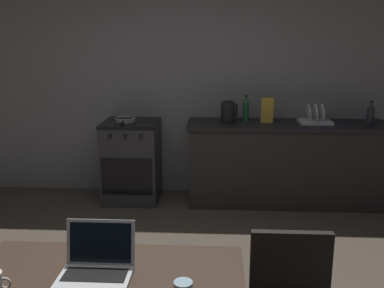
# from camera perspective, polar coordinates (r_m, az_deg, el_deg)

# --- Properties ---
(back_wall) EXTENTS (6.40, 0.10, 2.75)m
(back_wall) POSITION_cam_1_polar(r_m,az_deg,el_deg) (5.01, 1.60, 9.08)
(back_wall) COLOR gray
(back_wall) RESTS_ON ground_plane
(kitchen_counter) EXTENTS (2.16, 0.64, 0.89)m
(kitchen_counter) POSITION_cam_1_polar(r_m,az_deg,el_deg) (4.89, 12.22, -2.42)
(kitchen_counter) COLOR #282623
(kitchen_counter) RESTS_ON ground_plane
(stove_oven) EXTENTS (0.60, 0.62, 0.89)m
(stove_oven) POSITION_cam_1_polar(r_m,az_deg,el_deg) (4.92, -7.87, -2.18)
(stove_oven) COLOR #2D2D30
(stove_oven) RESTS_ON ground_plane
(laptop) EXTENTS (0.32, 0.27, 0.22)m
(laptop) POSITION_cam_1_polar(r_m,az_deg,el_deg) (2.07, -12.40, -15.35)
(laptop) COLOR silver
(laptop) RESTS_ON dining_table
(electric_kettle) EXTENTS (0.18, 0.16, 0.24)m
(electric_kettle) POSITION_cam_1_polar(r_m,az_deg,el_deg) (4.71, 4.73, 4.19)
(electric_kettle) COLOR black
(electric_kettle) RESTS_ON kitchen_counter
(bottle) EXTENTS (0.08, 0.08, 0.25)m
(bottle) POSITION_cam_1_polar(r_m,az_deg,el_deg) (4.93, 22.32, 3.69)
(bottle) COLOR #2D2D33
(bottle) RESTS_ON kitchen_counter
(frying_pan) EXTENTS (0.23, 0.40, 0.05)m
(frying_pan) POSITION_cam_1_polar(r_m,az_deg,el_deg) (4.80, -8.75, 3.17)
(frying_pan) COLOR gray
(frying_pan) RESTS_ON stove_oven
(cereal_box) EXTENTS (0.13, 0.05, 0.27)m
(cereal_box) POSITION_cam_1_polar(r_m,az_deg,el_deg) (4.76, 9.79, 4.39)
(cereal_box) COLOR gold
(cereal_box) RESTS_ON kitchen_counter
(dish_rack) EXTENTS (0.34, 0.26, 0.21)m
(dish_rack) POSITION_cam_1_polar(r_m,az_deg,el_deg) (4.84, 15.81, 3.17)
(dish_rack) COLOR silver
(dish_rack) RESTS_ON kitchen_counter
(bottle_b) EXTENTS (0.06, 0.06, 0.29)m
(bottle_b) POSITION_cam_1_polar(r_m,az_deg,el_deg) (4.79, 7.06, 4.57)
(bottle_b) COLOR #19592D
(bottle_b) RESTS_ON kitchen_counter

